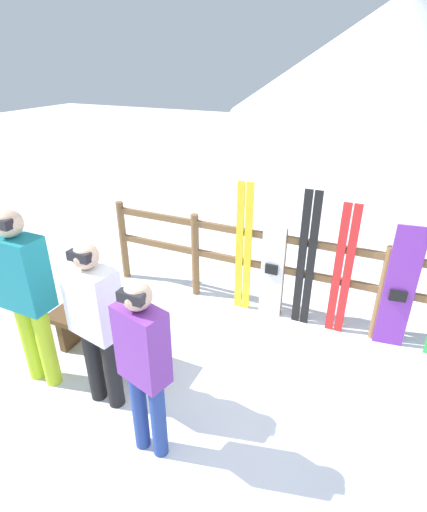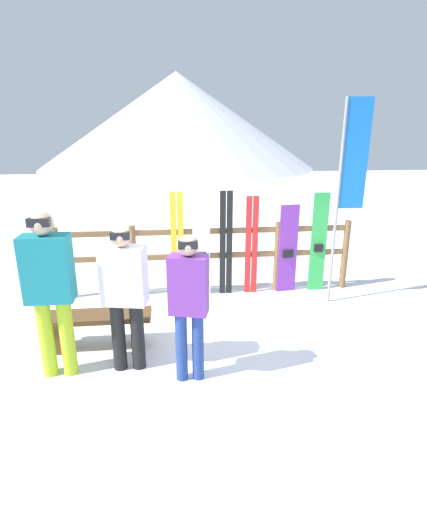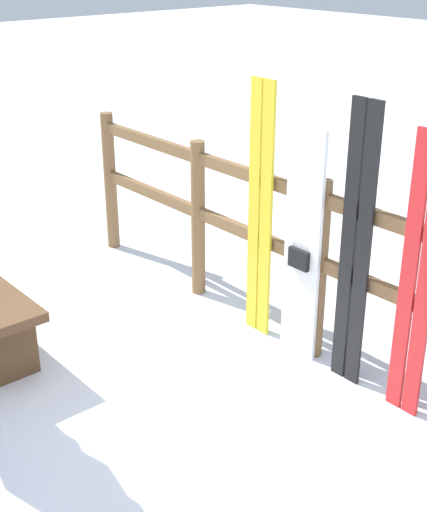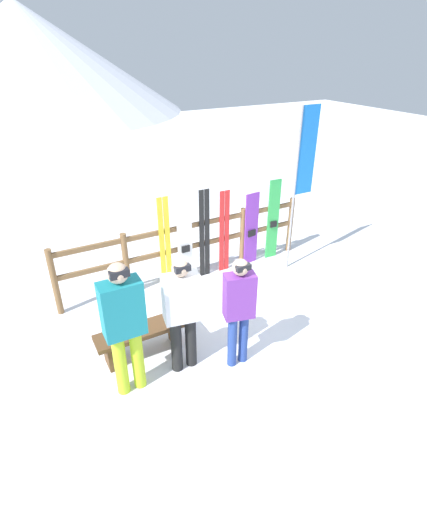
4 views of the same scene
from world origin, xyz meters
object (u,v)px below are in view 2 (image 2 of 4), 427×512
at_px(person_white, 125,290).
at_px(ski_pair_black, 226,244).
at_px(ski_pair_red, 251,246).
at_px(rental_flag, 348,177).
at_px(person_teal, 50,285).
at_px(snowboard_purple, 288,249).
at_px(bench, 99,323).
at_px(snowboard_white, 201,252).
at_px(person_purple, 189,298).
at_px(snowboard_green, 318,243).
at_px(ski_pair_yellow, 177,245).

height_order(person_white, ski_pair_black, ski_pair_black).
height_order(ski_pair_red, rental_flag, rental_flag).
height_order(person_teal, ski_pair_red, person_teal).
xyz_separation_m(snowboard_purple, rental_flag, (0.65, -0.48, 1.18)).
bearing_deg(bench, person_teal, -123.19).
relative_size(snowboard_white, ski_pair_red, 0.92).
xyz_separation_m(bench, ski_pair_black, (1.73, 1.48, 0.50)).
bearing_deg(snowboard_white, bench, -132.28).
xyz_separation_m(bench, ski_pair_red, (2.13, 1.48, 0.46)).
distance_m(bench, snowboard_purple, 3.12).
bearing_deg(snowboard_purple, person_teal, -146.87).
bearing_deg(ski_pair_black, person_purple, -106.87).
bearing_deg(snowboard_purple, snowboard_white, 180.00).
bearing_deg(snowboard_green, rental_flag, -72.21).
distance_m(bench, ski_pair_red, 2.64).
bearing_deg(snowboard_white, snowboard_green, 0.00).
xyz_separation_m(bench, snowboard_white, (1.35, 1.48, 0.39)).
relative_size(snowboard_white, snowboard_purple, 1.01).
bearing_deg(snowboard_green, person_teal, -150.66).
bearing_deg(person_purple, bench, 144.56).
bearing_deg(snowboard_green, ski_pair_black, 179.87).
bearing_deg(rental_flag, ski_pair_black, 163.46).
relative_size(snowboard_purple, rental_flag, 0.48).
bearing_deg(ski_pair_black, snowboard_white, -179.48).
xyz_separation_m(snowboard_white, ski_pair_red, (0.79, 0.00, 0.07)).
distance_m(ski_pair_black, rental_flag, 2.01).
bearing_deg(bench, person_white, -50.28).
xyz_separation_m(snowboard_green, rental_flag, (0.15, -0.48, 1.09)).
bearing_deg(snowboard_purple, ski_pair_yellow, 179.89).
bearing_deg(person_teal, person_white, 2.71).
bearing_deg(person_white, person_purple, -22.39).
bearing_deg(person_purple, ski_pair_yellow, 91.86).
bearing_deg(person_white, snowboard_white, 64.19).
bearing_deg(ski_pair_red, person_purple, -115.81).
bearing_deg(rental_flag, person_teal, -157.79).
relative_size(ski_pair_red, snowboard_green, 0.98).
bearing_deg(snowboard_white, rental_flag, -13.43).
distance_m(person_purple, ski_pair_black, 2.33).
xyz_separation_m(ski_pair_black, ski_pair_red, (0.40, -0.00, -0.04)).
height_order(ski_pair_black, snowboard_purple, ski_pair_black).
xyz_separation_m(snowboard_white, snowboard_green, (1.86, 0.00, 0.08)).
relative_size(person_white, person_teal, 0.90).
relative_size(bench, snowboard_white, 0.87).
xyz_separation_m(person_white, rental_flag, (2.97, 1.48, 0.96)).
bearing_deg(person_white, rental_flag, 26.46).
distance_m(person_white, person_purple, 0.71).
xyz_separation_m(bench, rental_flag, (3.36, 1.00, 1.56)).
bearing_deg(ski_pair_yellow, rental_flag, -11.51).
relative_size(ski_pair_yellow, rental_flag, 0.56).
xyz_separation_m(person_teal, snowboard_purple, (3.05, 1.99, -0.33)).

